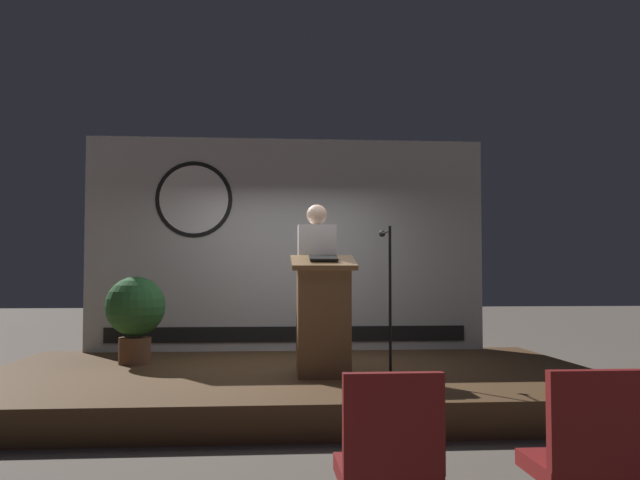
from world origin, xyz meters
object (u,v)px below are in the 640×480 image
object	(u,v)px
podium	(323,317)
speaker_person	(317,285)
microphone_stand	(389,323)
potted_plant	(135,311)
audience_chair_right	(585,453)
audience_chair_left	(389,458)

from	to	relation	value
podium	speaker_person	distance (m)	0.57
speaker_person	microphone_stand	world-z (taller)	speaker_person
potted_plant	audience_chair_right	xyz separation A→B (m)	(2.92, -4.91, -0.40)
microphone_stand	audience_chair_left	distance (m)	3.78
microphone_stand	potted_plant	size ratio (longest dim) A/B	1.51
podium	speaker_person	world-z (taller)	speaker_person
potted_plant	audience_chair_left	world-z (taller)	potted_plant
potted_plant	audience_chair_left	bearing A→B (deg)	-67.82
potted_plant	audience_chair_right	world-z (taller)	potted_plant
podium	potted_plant	world-z (taller)	podium
speaker_person	audience_chair_left	xyz separation A→B (m)	(-0.01, -4.27, -0.71)
audience_chair_right	audience_chair_left	bearing A→B (deg)	-179.63
podium	potted_plant	xyz separation A→B (m)	(-2.04, 1.13, 0.00)
microphone_stand	audience_chair_right	distance (m)	3.72
speaker_person	audience_chair_left	distance (m)	4.33
microphone_stand	potted_plant	bearing A→B (deg)	155.64
speaker_person	microphone_stand	xyz separation A→B (m)	(0.67, -0.57, -0.37)
audience_chair_right	microphone_stand	bearing A→B (deg)	93.60
microphone_stand	audience_chair_right	size ratio (longest dim) A/B	1.67
potted_plant	podium	bearing A→B (deg)	-28.97
audience_chair_left	audience_chair_right	size ratio (longest dim) A/B	1.00
microphone_stand	audience_chair_left	size ratio (longest dim) A/B	1.67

